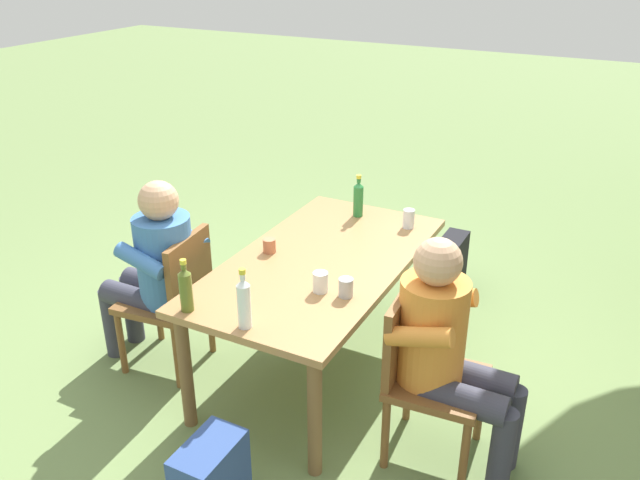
% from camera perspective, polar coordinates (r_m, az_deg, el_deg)
% --- Properties ---
extents(ground_plane, '(24.00, 24.00, 0.00)m').
position_cam_1_polar(ground_plane, '(4.03, 0.00, -10.90)').
color(ground_plane, '#6B844C').
extents(dining_table, '(1.71, 0.91, 0.72)m').
position_cam_1_polar(dining_table, '(3.69, 0.00, -2.86)').
color(dining_table, '#A37547').
rests_on(dining_table, ground_plane).
extents(chair_near_right, '(0.49, 0.49, 0.87)m').
position_cam_1_polar(chair_near_right, '(3.86, -12.66, -4.66)').
color(chair_near_right, brown).
rests_on(chair_near_right, ground_plane).
extents(chair_far_right, '(0.47, 0.47, 0.87)m').
position_cam_1_polar(chair_far_right, '(3.21, 8.94, -11.06)').
color(chair_far_right, brown).
rests_on(chair_far_right, ground_plane).
extents(person_in_white_shirt, '(0.47, 0.62, 1.18)m').
position_cam_1_polar(person_in_white_shirt, '(3.84, -14.24, -2.16)').
color(person_in_white_shirt, '#3D70B2').
rests_on(person_in_white_shirt, ground_plane).
extents(person_in_plaid_shirt, '(0.47, 0.62, 1.18)m').
position_cam_1_polar(person_in_plaid_shirt, '(3.10, 11.10, -9.01)').
color(person_in_plaid_shirt, orange).
rests_on(person_in_plaid_shirt, ground_plane).
extents(bottle_clear, '(0.06, 0.06, 0.30)m').
position_cam_1_polar(bottle_clear, '(3.00, -6.68, -5.45)').
color(bottle_clear, white).
rests_on(bottle_clear, dining_table).
extents(bottle_green, '(0.06, 0.06, 0.28)m').
position_cam_1_polar(bottle_green, '(4.17, 3.38, 3.65)').
color(bottle_green, '#287A38').
rests_on(bottle_green, dining_table).
extents(bottle_olive, '(0.06, 0.06, 0.27)m').
position_cam_1_polar(bottle_olive, '(3.18, -11.69, -4.21)').
color(bottle_olive, '#566623').
rests_on(bottle_olive, dining_table).
extents(cup_glass, '(0.07, 0.07, 0.12)m').
position_cam_1_polar(cup_glass, '(4.05, 7.78, 1.87)').
color(cup_glass, silver).
rests_on(cup_glass, dining_table).
extents(cup_terracotta, '(0.07, 0.07, 0.08)m').
position_cam_1_polar(cup_terracotta, '(3.72, -4.46, -0.49)').
color(cup_terracotta, '#BC6B47').
rests_on(cup_terracotta, dining_table).
extents(cup_white, '(0.08, 0.08, 0.11)m').
position_cam_1_polar(cup_white, '(3.30, 0.04, -3.71)').
color(cup_white, white).
rests_on(cup_white, dining_table).
extents(cup_steel, '(0.07, 0.07, 0.10)m').
position_cam_1_polar(cup_steel, '(3.27, 2.28, -4.18)').
color(cup_steel, '#B2B7BC').
rests_on(cup_steel, dining_table).
extents(backpack_by_far_side, '(0.31, 0.22, 0.43)m').
position_cam_1_polar(backpack_by_far_side, '(4.81, 11.29, -2.11)').
color(backpack_by_far_side, black).
rests_on(backpack_by_far_side, ground_plane).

